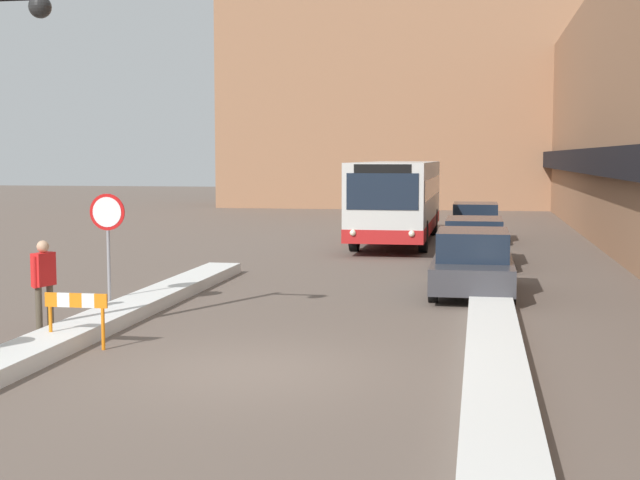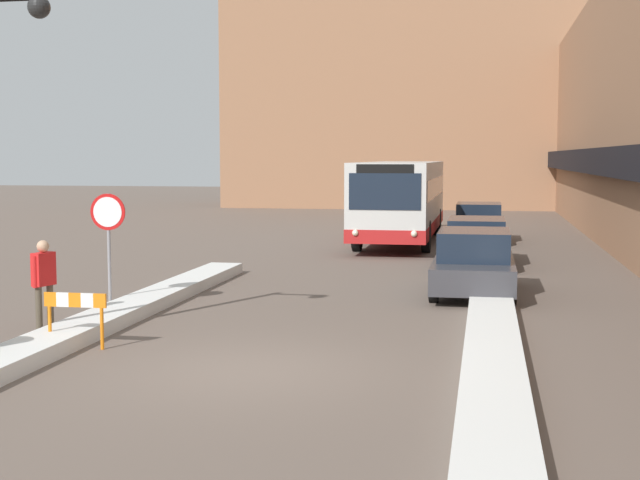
{
  "view_description": "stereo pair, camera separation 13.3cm",
  "coord_description": "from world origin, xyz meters",
  "px_view_note": "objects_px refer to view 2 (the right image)",
  "views": [
    {
      "loc": [
        3.32,
        -12.71,
        3.2
      ],
      "look_at": [
        0.19,
        4.82,
        1.53
      ],
      "focal_mm": 50.0,
      "sensor_mm": 36.0,
      "label": 1
    },
    {
      "loc": [
        3.45,
        -12.69,
        3.2
      ],
      "look_at": [
        0.19,
        4.82,
        1.53
      ],
      "focal_mm": 50.0,
      "sensor_mm": 36.0,
      "label": 2
    }
  ],
  "objects_px": {
    "parked_car_front": "(474,263)",
    "parked_car_back": "(479,223)",
    "stop_sign": "(108,226)",
    "parked_car_middle": "(476,241)",
    "city_bus": "(401,198)",
    "pedestrian": "(44,276)",
    "construction_barricade": "(75,309)"
  },
  "relations": [
    {
      "from": "parked_car_middle",
      "to": "parked_car_front",
      "type": "bearing_deg",
      "value": -90.0
    },
    {
      "from": "city_bus",
      "to": "parked_car_back",
      "type": "height_order",
      "value": "city_bus"
    },
    {
      "from": "parked_car_middle",
      "to": "pedestrian",
      "type": "relative_size",
      "value": 2.86
    },
    {
      "from": "construction_barricade",
      "to": "parked_car_front",
      "type": "bearing_deg",
      "value": 48.17
    },
    {
      "from": "parked_car_front",
      "to": "pedestrian",
      "type": "xyz_separation_m",
      "value": [
        -7.78,
        -5.77,
        0.26
      ]
    },
    {
      "from": "city_bus",
      "to": "pedestrian",
      "type": "bearing_deg",
      "value": -105.23
    },
    {
      "from": "city_bus",
      "to": "stop_sign",
      "type": "distance_m",
      "value": 16.6
    },
    {
      "from": "parked_car_middle",
      "to": "parked_car_back",
      "type": "height_order",
      "value": "parked_car_back"
    },
    {
      "from": "pedestrian",
      "to": "construction_barricade",
      "type": "relative_size",
      "value": 1.51
    },
    {
      "from": "city_bus",
      "to": "pedestrian",
      "type": "height_order",
      "value": "city_bus"
    },
    {
      "from": "construction_barricade",
      "to": "stop_sign",
      "type": "bearing_deg",
      "value": 105.29
    },
    {
      "from": "parked_car_back",
      "to": "construction_barricade",
      "type": "height_order",
      "value": "parked_car_back"
    },
    {
      "from": "parked_car_middle",
      "to": "construction_barricade",
      "type": "distance_m",
      "value": 14.63
    },
    {
      "from": "parked_car_front",
      "to": "city_bus",
      "type": "bearing_deg",
      "value": 103.05
    },
    {
      "from": "parked_car_front",
      "to": "parked_car_middle",
      "type": "bearing_deg",
      "value": 90.0
    },
    {
      "from": "parked_car_front",
      "to": "stop_sign",
      "type": "relative_size",
      "value": 1.73
    },
    {
      "from": "parked_car_middle",
      "to": "stop_sign",
      "type": "distance_m",
      "value": 12.14
    },
    {
      "from": "parked_car_front",
      "to": "parked_car_back",
      "type": "relative_size",
      "value": 1.01
    },
    {
      "from": "parked_car_front",
      "to": "stop_sign",
      "type": "xyz_separation_m",
      "value": [
        -7.44,
        -3.62,
        1.04
      ]
    },
    {
      "from": "parked_car_middle",
      "to": "city_bus",
      "type": "bearing_deg",
      "value": 113.99
    },
    {
      "from": "parked_car_front",
      "to": "pedestrian",
      "type": "height_order",
      "value": "pedestrian"
    },
    {
      "from": "parked_car_front",
      "to": "stop_sign",
      "type": "bearing_deg",
      "value": -154.05
    },
    {
      "from": "parked_car_front",
      "to": "parked_car_back",
      "type": "height_order",
      "value": "parked_car_front"
    },
    {
      "from": "stop_sign",
      "to": "pedestrian",
      "type": "bearing_deg",
      "value": -99.02
    },
    {
      "from": "parked_car_middle",
      "to": "construction_barricade",
      "type": "relative_size",
      "value": 4.33
    },
    {
      "from": "city_bus",
      "to": "parked_car_back",
      "type": "relative_size",
      "value": 2.64
    },
    {
      "from": "city_bus",
      "to": "parked_car_middle",
      "type": "distance_m",
      "value": 7.1
    },
    {
      "from": "city_bus",
      "to": "pedestrian",
      "type": "xyz_separation_m",
      "value": [
        -4.93,
        -18.1,
        -0.65
      ]
    },
    {
      "from": "parked_car_middle",
      "to": "stop_sign",
      "type": "relative_size",
      "value": 1.95
    },
    {
      "from": "stop_sign",
      "to": "construction_barricade",
      "type": "xyz_separation_m",
      "value": [
        0.98,
        -3.6,
        -1.11
      ]
    },
    {
      "from": "parked_car_middle",
      "to": "parked_car_back",
      "type": "distance_m",
      "value": 7.31
    },
    {
      "from": "parked_car_front",
      "to": "pedestrian",
      "type": "relative_size",
      "value": 2.54
    }
  ]
}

